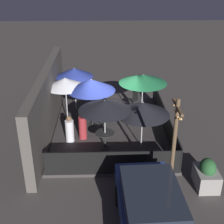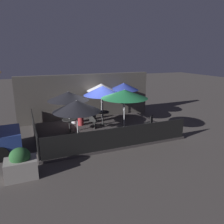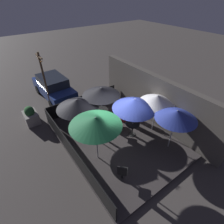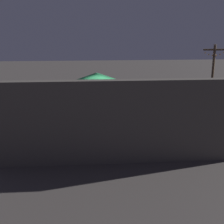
{
  "view_description": "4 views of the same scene",
  "coord_description": "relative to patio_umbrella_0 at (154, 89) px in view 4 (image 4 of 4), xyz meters",
  "views": [
    {
      "loc": [
        -12.82,
        0.29,
        7.19
      ],
      "look_at": [
        -0.55,
        -0.07,
        1.23
      ],
      "focal_mm": 50.0,
      "sensor_mm": 36.0,
      "label": 1
    },
    {
      "loc": [
        -3.78,
        -10.73,
        4.19
      ],
      "look_at": [
        0.53,
        -0.22,
        1.13
      ],
      "focal_mm": 35.0,
      "sensor_mm": 36.0,
      "label": 2
    },
    {
      "loc": [
        5.5,
        -4.21,
        6.78
      ],
      "look_at": [
        -0.78,
        0.33,
        1.18
      ],
      "focal_mm": 28.0,
      "sensor_mm": 36.0,
      "label": 3
    },
    {
      "loc": [
        1.07,
        12.89,
        4.66
      ],
      "look_at": [
        0.08,
        0.47,
        1.18
      ],
      "focal_mm": 50.0,
      "sensor_mm": 36.0,
      "label": 4
    }
  ],
  "objects": [
    {
      "name": "patron_1",
      "position": [
        0.58,
        1.51,
        -1.42
      ],
      "size": [
        0.4,
        0.4,
        1.21
      ],
      "rotation": [
        0.0,
        0.0,
        6.19
      ],
      "color": "silver",
      "rests_on": "patio_deck"
    },
    {
      "name": "dining_table_0",
      "position": [
        -0.0,
        0.0,
        -1.39
      ],
      "size": [
        0.79,
        0.79,
        0.73
      ],
      "color": "black",
      "rests_on": "patio_deck"
    },
    {
      "name": "patio_umbrella_2",
      "position": [
        0.07,
        -1.52,
        -0.19
      ],
      "size": [
        2.19,
        2.19,
        2.03
      ],
      "color": "#B2B2B7",
      "rests_on": "patio_deck"
    },
    {
      "name": "light_post",
      "position": [
        -3.32,
        -2.03,
        0.04
      ],
      "size": [
        1.1,
        0.12,
        3.78
      ],
      "color": "brown",
      "rests_on": "ground_plane"
    },
    {
      "name": "patio_umbrella_4",
      "position": [
        3.85,
        1.5,
        0.07
      ],
      "size": [
        1.91,
        1.91,
        2.26
      ],
      "color": "#B2B2B7",
      "rests_on": "patio_deck"
    },
    {
      "name": "patio_umbrella_5",
      "position": [
        2.44,
        1.8,
        0.06
      ],
      "size": [
        1.85,
        1.85,
        2.25
      ],
      "color": "#B2B2B7",
      "rests_on": "patio_deck"
    },
    {
      "name": "patron_0",
      "position": [
        0.84,
        0.97,
        -1.41
      ],
      "size": [
        0.43,
        0.43,
        1.23
      ],
      "rotation": [
        0.0,
        0.0,
        6.02
      ],
      "color": "maroon",
      "rests_on": "patio_deck"
    },
    {
      "name": "fence_side_left",
      "position": [
        -1.78,
        -0.25,
        -1.49
      ],
      "size": [
        0.05,
        4.94,
        0.95
      ],
      "color": "black",
      "rests_on": "patio_deck"
    },
    {
      "name": "building_wall",
      "position": [
        1.69,
        2.55,
        -0.62
      ],
      "size": [
        8.63,
        0.36,
        2.92
      ],
      "color": "#4C4742",
      "rests_on": "ground_plane"
    },
    {
      "name": "patio_umbrella_0",
      "position": [
        0.0,
        0.0,
        0.0
      ],
      "size": [
        2.11,
        2.11,
        2.19
      ],
      "color": "#B2B2B7",
      "rests_on": "patio_deck"
    },
    {
      "name": "patio_umbrella_3",
      "position": [
        2.33,
        -1.78,
        0.25
      ],
      "size": [
        2.23,
        2.23,
        2.42
      ],
      "color": "#B2B2B7",
      "rests_on": "patio_deck"
    },
    {
      "name": "dining_table_1",
      "position": [
        2.08,
        0.59,
        -1.36
      ],
      "size": [
        0.75,
        0.75,
        0.77
      ],
      "color": "black",
      "rests_on": "patio_deck"
    },
    {
      "name": "patio_deck",
      "position": [
        1.69,
        -0.25,
        -2.02
      ],
      "size": [
        7.03,
        5.14,
        0.12
      ],
      "color": "#383333",
      "rests_on": "ground_plane"
    },
    {
      "name": "patio_chair_0",
      "position": [
        1.32,
        -0.06,
        -1.44
      ],
      "size": [
        0.56,
        0.56,
        0.95
      ],
      "rotation": [
        0.0,
        0.0,
        0.7
      ],
      "color": "black",
      "rests_on": "patio_deck"
    },
    {
      "name": "ground_plane",
      "position": [
        1.69,
        -0.25,
        -2.08
      ],
      "size": [
        60.0,
        60.0,
        0.0
      ],
      "primitive_type": "plane",
      "color": "#423D3A"
    },
    {
      "name": "fence_front",
      "position": [
        1.69,
        -2.78,
        -1.49
      ],
      "size": [
        6.83,
        0.05,
        0.95
      ],
      "color": "black",
      "rests_on": "patio_deck"
    },
    {
      "name": "patio_umbrella_1",
      "position": [
        2.08,
        0.59,
        0.07
      ],
      "size": [
        2.19,
        2.19,
        2.3
      ],
      "color": "#B2B2B7",
      "rests_on": "patio_deck"
    },
    {
      "name": "patio_chair_1",
      "position": [
        3.92,
        -1.56,
        -1.46
      ],
      "size": [
        0.56,
        0.56,
        0.92
      ],
      "rotation": [
        0.0,
        0.0,
        2.28
      ],
      "color": "black",
      "rests_on": "patio_deck"
    },
    {
      "name": "planter_box",
      "position": [
        -2.42,
        -3.52,
        -1.6
      ],
      "size": [
        1.06,
        0.75,
        1.11
      ],
      "color": "gray",
      "rests_on": "ground_plane"
    }
  ]
}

